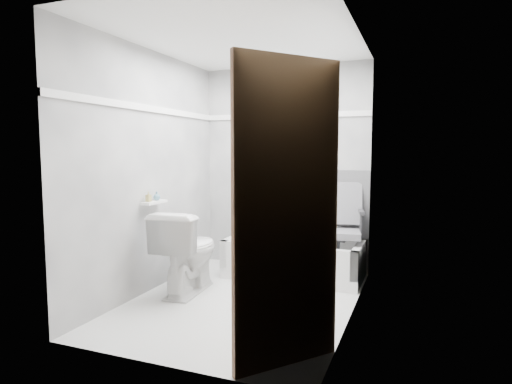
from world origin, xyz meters
The scene contains 19 objects.
floor centered at (0.00, 0.00, 0.00)m, with size 2.60×2.60×0.00m, color white.
ceiling centered at (0.00, 0.00, 2.40)m, with size 2.60×2.60×0.00m, color silver.
wall_back centered at (0.00, 1.30, 1.20)m, with size 2.00×0.02×2.40m, color slate.
wall_front centered at (0.00, -1.30, 1.20)m, with size 2.00×0.02×2.40m, color slate.
wall_left centered at (-1.00, 0.00, 1.20)m, with size 0.02×2.60×2.40m, color slate.
wall_right centered at (1.00, 0.00, 1.20)m, with size 0.02×2.60×2.40m, color slate.
bathtub centered at (0.23, 0.93, 0.21)m, with size 1.50×0.70×0.42m, color silver, non-canonical shape.
office_chair centered at (0.71, 0.98, 0.59)m, with size 0.54×0.54×0.94m, color slate, non-canonical shape.
toilet centered at (-0.62, 0.07, 0.41)m, with size 0.47×0.83×0.82m, color white.
door centered at (0.98, -1.28, 1.00)m, with size 0.78×0.78×2.00m, color brown, non-canonical shape.
window centered at (0.25, 1.29, 2.02)m, with size 0.66×0.04×0.40m, color black, non-canonical shape.
backerboard centered at (0.25, 1.29, 0.80)m, with size 1.50×0.02×0.78m, color #4C4C4F.
trim_back centered at (0.00, 1.29, 1.82)m, with size 2.00×0.02×0.06m, color white.
trim_left centered at (-0.99, 0.00, 1.82)m, with size 0.02×2.60×0.06m, color white.
pole centered at (0.10, 1.06, 1.05)m, with size 0.02×0.02×1.95m, color white.
shelf centered at (-0.93, -0.04, 0.90)m, with size 0.10×0.32×0.03m, color white.
soap_bottle_a centered at (-0.94, -0.12, 0.97)m, with size 0.04×0.04×0.10m, color #A19250.
soap_bottle_b centered at (-0.94, 0.02, 0.96)m, with size 0.07×0.07×0.09m, color slate.
faucet centered at (-0.20, 1.27, 0.55)m, with size 0.26×0.10×0.16m, color silver, non-canonical shape.
Camera 1 is at (1.52, -3.59, 1.41)m, focal length 30.00 mm.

